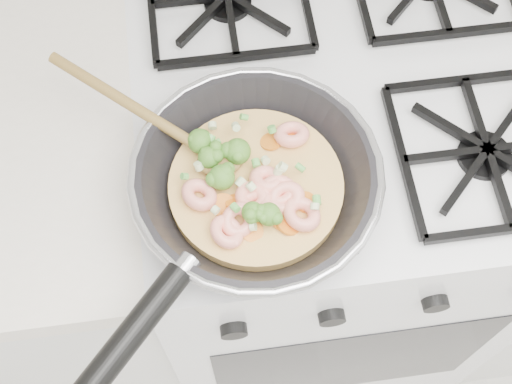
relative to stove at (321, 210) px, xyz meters
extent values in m
cube|color=white|center=(0.00, 0.00, -0.01)|extent=(0.60, 0.60, 0.90)
cube|color=black|center=(0.00, -0.30, -0.01)|extent=(0.48, 0.00, 0.40)
cube|color=black|center=(0.00, 0.00, 0.45)|extent=(0.56, 0.56, 0.02)
torus|color=#B6B6BD|center=(-0.15, -0.17, 0.52)|extent=(0.30, 0.30, 0.01)
cylinder|color=black|center=(-0.31, -0.34, 0.52)|extent=(0.13, 0.14, 0.03)
cylinder|color=#E6B864|center=(-0.15, -0.17, 0.48)|extent=(0.21, 0.21, 0.02)
ellipsoid|color=olive|center=(-0.19, -0.14, 0.50)|extent=(0.07, 0.07, 0.02)
cylinder|color=olive|center=(-0.29, -0.07, 0.53)|extent=(0.19, 0.15, 0.05)
torus|color=#FFAD96|center=(-0.22, -0.18, 0.50)|extent=(0.07, 0.07, 0.03)
torus|color=#FFAD96|center=(-0.12, -0.20, 0.50)|extent=(0.06, 0.06, 0.03)
torus|color=#FFAD96|center=(-0.14, -0.18, 0.50)|extent=(0.06, 0.06, 0.02)
torus|color=#FFAD96|center=(-0.19, -0.24, 0.50)|extent=(0.06, 0.06, 0.02)
torus|color=#FFAD96|center=(-0.18, -0.22, 0.50)|extent=(0.07, 0.07, 0.03)
torus|color=#FFAD96|center=(-0.10, -0.12, 0.50)|extent=(0.04, 0.05, 0.02)
torus|color=#FFAD96|center=(-0.11, -0.23, 0.50)|extent=(0.07, 0.07, 0.02)
torus|color=#FFAD96|center=(-0.16, -0.20, 0.50)|extent=(0.06, 0.06, 0.02)
torus|color=#FFAD96|center=(-0.13, -0.19, 0.50)|extent=(0.05, 0.05, 0.02)
torus|color=#FFAD96|center=(-0.16, -0.21, 0.50)|extent=(0.05, 0.05, 0.03)
ellipsoid|color=#518A2D|center=(-0.14, -0.23, 0.51)|extent=(0.04, 0.04, 0.03)
ellipsoid|color=#518A2D|center=(-0.20, -0.14, 0.51)|extent=(0.04, 0.04, 0.03)
ellipsoid|color=#518A2D|center=(-0.17, -0.14, 0.51)|extent=(0.04, 0.04, 0.03)
ellipsoid|color=#518A2D|center=(-0.19, -0.17, 0.51)|extent=(0.04, 0.04, 0.03)
ellipsoid|color=#518A2D|center=(-0.16, -0.22, 0.51)|extent=(0.03, 0.03, 0.03)
ellipsoid|color=#518A2D|center=(-0.21, -0.12, 0.51)|extent=(0.04, 0.04, 0.03)
cylinder|color=orange|center=(-0.10, -0.21, 0.49)|extent=(0.03, 0.03, 0.01)
cylinder|color=orange|center=(-0.16, -0.20, 0.49)|extent=(0.04, 0.04, 0.01)
cylinder|color=orange|center=(-0.17, -0.24, 0.49)|extent=(0.04, 0.04, 0.01)
cylinder|color=orange|center=(-0.13, -0.12, 0.49)|extent=(0.04, 0.04, 0.01)
cylinder|color=orange|center=(-0.17, -0.20, 0.49)|extent=(0.03, 0.03, 0.01)
cylinder|color=orange|center=(-0.13, -0.23, 0.49)|extent=(0.03, 0.03, 0.01)
cylinder|color=orange|center=(-0.12, -0.23, 0.49)|extent=(0.04, 0.04, 0.01)
cylinder|color=orange|center=(-0.19, -0.20, 0.49)|extent=(0.04, 0.04, 0.01)
cylinder|color=orange|center=(-0.10, -0.11, 0.49)|extent=(0.03, 0.03, 0.01)
cylinder|color=orange|center=(-0.18, -0.20, 0.49)|extent=(0.03, 0.03, 0.01)
cylinder|color=beige|center=(-0.17, -0.18, 0.51)|extent=(0.01, 0.01, 0.01)
cylinder|color=#5EB247|center=(-0.18, -0.21, 0.52)|extent=(0.01, 0.01, 0.01)
cylinder|color=#5EB247|center=(-0.09, -0.21, 0.51)|extent=(0.01, 0.01, 0.01)
cylinder|color=beige|center=(-0.14, -0.15, 0.51)|extent=(0.01, 0.01, 0.01)
cylinder|color=#5EB247|center=(-0.19, -0.12, 0.51)|extent=(0.01, 0.01, 0.01)
cylinder|color=beige|center=(-0.16, -0.19, 0.52)|extent=(0.01, 0.01, 0.01)
cylinder|color=#5EB247|center=(-0.20, -0.12, 0.52)|extent=(0.01, 0.01, 0.01)
cylinder|color=beige|center=(-0.16, -0.24, 0.51)|extent=(0.01, 0.01, 0.01)
cylinder|color=#5EB247|center=(-0.24, -0.16, 0.51)|extent=(0.01, 0.01, 0.01)
cylinder|color=beige|center=(-0.12, -0.17, 0.52)|extent=(0.01, 0.01, 0.01)
cylinder|color=beige|center=(-0.09, -0.22, 0.52)|extent=(0.01, 0.01, 0.01)
cylinder|color=#5EB247|center=(-0.15, -0.16, 0.51)|extent=(0.01, 0.01, 0.01)
cylinder|color=#5EB247|center=(-0.10, -0.17, 0.51)|extent=(0.01, 0.01, 0.01)
cylinder|color=#5EB247|center=(-0.12, -0.11, 0.51)|extent=(0.01, 0.01, 0.01)
cylinder|color=beige|center=(-0.22, -0.15, 0.51)|extent=(0.01, 0.01, 0.01)
cylinder|color=#5EB247|center=(-0.20, -0.17, 0.51)|extent=(0.01, 0.01, 0.01)
cylinder|color=beige|center=(-0.20, -0.10, 0.51)|extent=(0.01, 0.01, 0.01)
cylinder|color=beige|center=(-0.13, -0.17, 0.51)|extent=(0.01, 0.01, 0.01)
cylinder|color=#5EB247|center=(-0.13, -0.23, 0.51)|extent=(0.01, 0.01, 0.01)
cylinder|color=beige|center=(-0.20, -0.21, 0.52)|extent=(0.01, 0.01, 0.01)
cylinder|color=#5EB247|center=(-0.16, -0.10, 0.52)|extent=(0.01, 0.01, 0.01)
cylinder|color=beige|center=(-0.17, -0.11, 0.52)|extent=(0.01, 0.01, 0.01)
camera|label=1|loc=(-0.20, -0.55, 1.24)|focal=49.10mm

